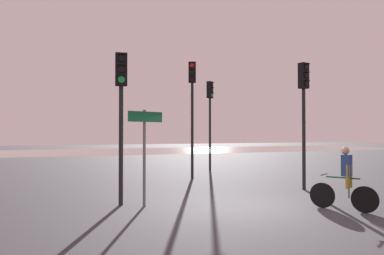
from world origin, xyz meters
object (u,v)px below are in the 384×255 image
at_px(traffic_light_center, 192,98).
at_px(direction_sign_post, 145,143).
at_px(traffic_light_near_left, 121,99).
at_px(traffic_light_near_right, 304,101).
at_px(traffic_light_far_right, 210,109).
at_px(cyclist, 345,178).

bearing_deg(traffic_light_center, direction_sign_post, 79.79).
height_order(traffic_light_near_left, traffic_light_near_right, traffic_light_near_right).
xyz_separation_m(traffic_light_far_right, traffic_light_center, (-2.33, -3.16, 0.20)).
height_order(traffic_light_near_left, traffic_light_far_right, traffic_light_far_right).
relative_size(traffic_light_center, cyclist, 3.14).
bearing_deg(traffic_light_center, traffic_light_near_left, 73.38).
bearing_deg(direction_sign_post, traffic_light_center, -143.97).
bearing_deg(traffic_light_far_right, traffic_light_center, 18.59).
bearing_deg(direction_sign_post, traffic_light_near_right, 167.98).
xyz_separation_m(traffic_light_far_right, traffic_light_near_right, (0.09, -7.56, -0.21)).
distance_m(direction_sign_post, cyclist, 5.27).
bearing_deg(direction_sign_post, traffic_light_far_right, -144.90).
bearing_deg(traffic_light_far_right, traffic_light_near_left, 16.15).
bearing_deg(traffic_light_near_left, traffic_light_far_right, -120.07).
distance_m(traffic_light_near_right, traffic_light_center, 5.04).
height_order(traffic_light_center, direction_sign_post, traffic_light_center).
xyz_separation_m(traffic_light_near_right, traffic_light_center, (-2.42, 4.40, 0.41)).
relative_size(traffic_light_near_left, traffic_light_center, 0.82).
bearing_deg(cyclist, direction_sign_post, 122.49).
distance_m(traffic_light_near_left, traffic_light_center, 6.32).
height_order(traffic_light_center, cyclist, traffic_light_center).
xyz_separation_m(traffic_light_near_left, cyclist, (5.13, -2.90, -2.09)).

